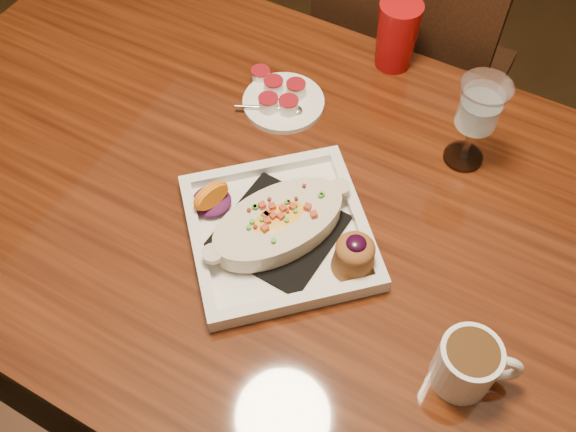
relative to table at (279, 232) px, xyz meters
The scene contains 9 objects.
floor 0.65m from the table, ahead, with size 7.00×7.00×0.00m, color black.
table is the anchor object (origin of this frame).
chair_far 0.65m from the table, 90.00° to the left, with size 0.42×0.42×0.93m.
plate 0.15m from the table, 53.07° to the right, with size 0.39×0.39×0.08m.
coffee_mug 0.43m from the table, 21.00° to the right, with size 0.12×0.08×0.09m.
goblet 0.40m from the table, 44.74° to the left, with size 0.08×0.08×0.17m.
saucer 0.24m from the table, 117.75° to the left, with size 0.15×0.15×0.10m.
creamer_loose 0.31m from the table, 126.24° to the left, with size 0.04×0.04×0.03m.
red_tumbler 0.43m from the table, 85.55° to the left, with size 0.08×0.08×0.14m, color #AC0C0F.
Camera 1 is at (0.32, -0.55, 1.61)m, focal length 40.00 mm.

